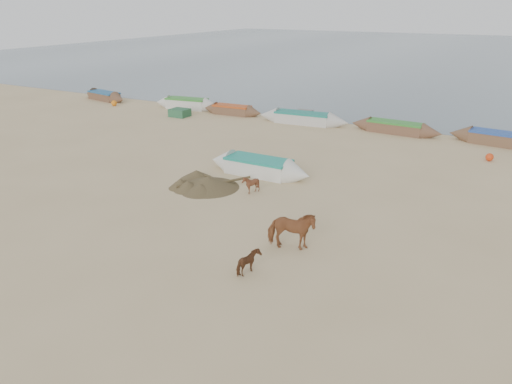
{
  "coord_description": "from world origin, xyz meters",
  "views": [
    {
      "loc": [
        9.39,
        -13.02,
        8.41
      ],
      "look_at": [
        0.0,
        4.0,
        1.0
      ],
      "focal_mm": 35.0,
      "sensor_mm": 36.0,
      "label": 1
    }
  ],
  "objects_px": {
    "calf_right": "(249,263)",
    "near_canoe": "(258,166)",
    "cow_adult": "(291,230)",
    "calf_front": "(251,184)"
  },
  "relations": [
    {
      "from": "calf_right",
      "to": "calf_front",
      "type": "bearing_deg",
      "value": 15.09
    },
    {
      "from": "cow_adult",
      "to": "near_canoe",
      "type": "xyz_separation_m",
      "value": [
        -5.07,
        6.83,
        -0.32
      ]
    },
    {
      "from": "calf_front",
      "to": "cow_adult",
      "type": "bearing_deg",
      "value": 18.49
    },
    {
      "from": "calf_right",
      "to": "near_canoe",
      "type": "bearing_deg",
      "value": 12.95
    },
    {
      "from": "calf_front",
      "to": "near_canoe",
      "type": "xyz_separation_m",
      "value": [
        -1.0,
        2.58,
        -0.01
      ]
    },
    {
      "from": "calf_front",
      "to": "near_canoe",
      "type": "relative_size",
      "value": 0.15
    },
    {
      "from": "calf_right",
      "to": "near_canoe",
      "type": "distance_m",
      "value": 10.21
    },
    {
      "from": "calf_front",
      "to": "calf_right",
      "type": "relative_size",
      "value": 1.09
    },
    {
      "from": "calf_front",
      "to": "calf_right",
      "type": "xyz_separation_m",
      "value": [
        3.63,
        -6.53,
        -0.04
      ]
    },
    {
      "from": "cow_adult",
      "to": "calf_front",
      "type": "relative_size",
      "value": 2.01
    }
  ]
}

